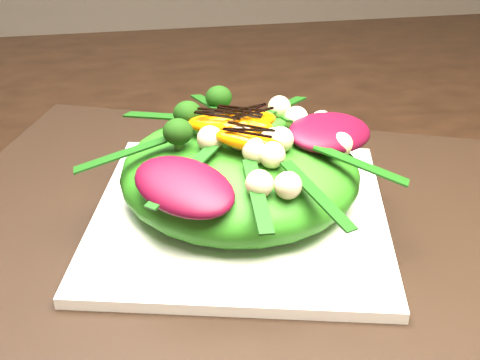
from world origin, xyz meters
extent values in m
cube|color=black|center=(0.00, 0.00, 0.73)|extent=(1.60, 0.90, 0.75)
cube|color=black|center=(0.14, -0.17, 0.75)|extent=(0.68, 0.60, 0.00)
cube|color=white|center=(0.14, -0.17, 0.76)|extent=(0.31, 0.31, 0.01)
cylinder|color=white|center=(0.14, -0.17, 0.77)|extent=(0.29, 0.29, 0.02)
ellipsoid|color=#2F7C17|center=(0.14, -0.17, 0.80)|extent=(0.25, 0.25, 0.07)
ellipsoid|color=#470719|center=(0.22, -0.17, 0.84)|extent=(0.10, 0.09, 0.02)
ellipsoid|color=orange|center=(0.15, -0.13, 0.84)|extent=(0.06, 0.04, 0.01)
sphere|color=black|center=(0.09, -0.14, 0.85)|extent=(0.04, 0.04, 0.03)
sphere|color=beige|center=(0.18, -0.19, 0.85)|extent=(0.03, 0.03, 0.02)
cube|color=black|center=(0.15, -0.13, 0.85)|extent=(0.04, 0.02, 0.00)
camera|label=1|loc=(0.06, -0.64, 1.07)|focal=48.00mm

